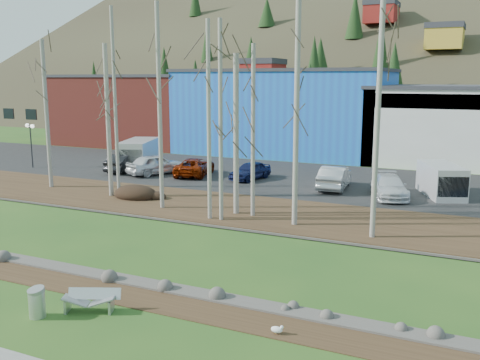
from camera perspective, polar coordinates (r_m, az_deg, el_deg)
The scene contains 34 objects.
ground at distance 19.03m, azimuth -19.98°, elevation -12.81°, with size 200.00×200.00×0.00m, color #254C1A.
dirt_strip at distance 20.43m, azimuth -15.78°, elevation -10.85°, with size 80.00×1.80×0.03m, color #382616.
near_bank_rocks at distance 21.14m, azimuth -14.00°, elevation -10.05°, with size 80.00×0.80×0.50m, color #47423D, non-canonical shape.
river at distance 24.27m, azimuth -7.90°, elevation -7.09°, with size 80.00×8.00×0.90m, color black, non-canonical shape.
far_bank_rocks at distance 27.65m, azimuth -3.29°, elevation -4.76°, with size 80.00×0.80×0.46m, color #47423D, non-canonical shape.
far_bank at distance 30.39m, azimuth -0.45°, elevation -3.17°, with size 80.00×7.00×0.15m, color #382616.
parking_lot at distance 39.92m, azimuth 6.02°, elevation 0.15°, with size 80.00×14.00×0.14m, color black.
building_brick at distance 63.01m, azimuth -10.79°, elevation 7.43°, with size 16.32×12.24×7.80m.
building_blue at distance 54.54m, azimuth 4.92°, elevation 7.34°, with size 20.40×12.24×8.30m.
building_white at distance 51.29m, azimuth 24.23°, elevation 5.39°, with size 18.36×12.24×6.80m.
hillside at distance 97.50m, azimuth 18.06°, elevation 16.24°, with size 160.00×72.00×35.00m, color #32291C, non-canonical shape.
bench_damaged at distance 18.28m, azimuth -15.63°, elevation -12.24°, with size 1.77×1.17×0.75m.
litter_bin at distance 18.37m, azimuth -20.84°, elevation -12.24°, with size 0.51×0.51×0.88m, color #BBBDC0.
seagull at distance 16.30m, azimuth 3.98°, elevation -15.61°, with size 0.43×0.20×0.31m.
dirt_mound at distance 33.71m, azimuth -11.10°, elevation -1.35°, with size 2.87×2.03×0.56m, color black.
birch_0 at distance 37.99m, azimuth -19.93°, elevation 6.58°, with size 0.27×0.27×9.77m.
birch_1 at distance 33.52m, azimuth -13.17°, elevation 7.90°, with size 0.20×0.20×11.45m.
birch_2 at distance 33.98m, azimuth -13.89°, elevation 6.11°, with size 0.28×0.28×9.33m.
birch_3 at distance 30.09m, azimuth -8.57°, elevation 7.63°, with size 0.24×0.24×11.32m.
birch_4 at distance 28.55m, azimuth -0.42°, elevation 4.79°, with size 0.30×0.30×8.54m.
birch_5 at distance 28.06m, azimuth 1.40°, elevation 5.16°, with size 0.22×0.22×9.01m.
birch_6 at distance 27.46m, azimuth -3.34°, elevation 6.23°, with size 0.22×0.22×10.17m.
birch_7 at distance 26.31m, azimuth 6.05°, elevation 7.04°, with size 0.27×0.27×11.13m.
birch_8 at distance 24.80m, azimuth 14.45°, elevation 5.93°, with size 0.24×0.24×10.60m.
birch_10 at distance 27.15m, azimuth -2.08°, elevation 6.19°, with size 0.22×0.22×10.17m.
street_lamp at distance 47.21m, azimuth -21.46°, elevation 4.67°, with size 1.30×0.73×3.60m.
car_0 at distance 41.51m, azimuth -8.98°, elevation 1.67°, with size 1.84×4.57×1.56m, color silver.
car_1 at distance 43.38m, azimuth -12.20°, elevation 1.86°, with size 1.50×4.32×1.42m, color black.
car_2 at distance 40.73m, azimuth -4.85°, elevation 1.43°, with size 2.19×4.75×1.32m, color maroon.
car_3 at distance 38.92m, azimuth 1.09°, elevation 1.00°, with size 1.52×3.78×1.29m, color #151D48.
car_4 at distance 36.19m, azimuth 10.07°, elevation 0.28°, with size 1.63×4.67×1.54m, color silver.
car_5 at distance 34.40m, azimuth 15.61°, elevation -0.66°, with size 1.89×4.65×1.35m, color silver.
van_white at distance 35.68m, azimuth 20.75°, elevation -0.05°, with size 3.43×4.88×1.97m.
van_grey at distance 44.54m, azimuth -10.81°, elevation 2.70°, with size 3.75×5.65×2.29m.
Camera 1 is at (12.63, -12.15, 7.41)m, focal length 40.00 mm.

